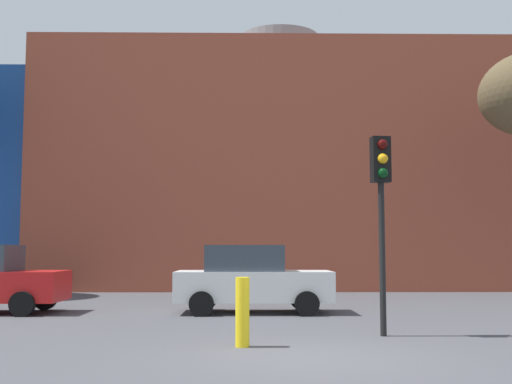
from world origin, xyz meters
TOP-DOWN VIEW (x-y plane):
  - ground_plane at (0.00, 0.00)m, footprint 200.00×200.00m
  - building_backdrop at (0.67, 21.38)m, footprint 35.33×12.90m
  - parked_car_2 at (-0.85, 6.89)m, footprint 4.07×2.00m
  - traffic_light_island at (1.65, 2.35)m, footprint 0.39×0.38m
  - bollard_yellow_0 at (-1.04, 1.06)m, footprint 0.24×0.24m

SIDE VIEW (x-z plane):
  - ground_plane at x=0.00m, z-range 0.00..0.00m
  - bollard_yellow_0 at x=-1.04m, z-range 0.00..1.17m
  - parked_car_2 at x=-0.85m, z-range 0.00..1.76m
  - traffic_light_island at x=1.65m, z-range 0.91..4.76m
  - building_backdrop at x=0.67m, z-range -1.16..11.17m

